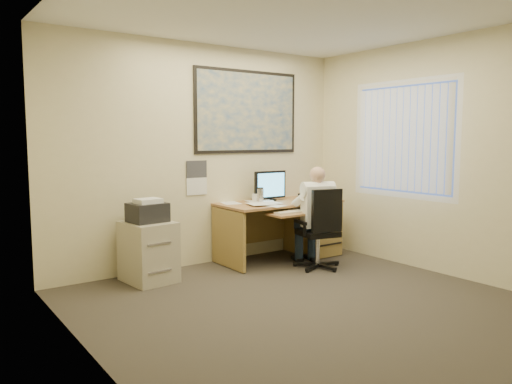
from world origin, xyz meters
TOP-DOWN VIEW (x-y plane):
  - room_shell at (0.00, 0.00)m, footprint 4.00×4.50m
  - desk at (1.23, 1.90)m, footprint 1.60×0.97m
  - world_map at (0.65, 2.23)m, footprint 1.56×0.03m
  - wall_calendar at (-0.10, 2.24)m, footprint 0.28×0.01m
  - window_blinds at (1.97, 0.80)m, footprint 0.06×1.40m
  - filing_cabinet at (-0.89, 1.90)m, footprint 0.53×0.61m
  - office_chair at (1.01, 1.21)m, footprint 0.70×0.70m
  - person at (1.00, 1.28)m, footprint 0.70×0.84m

SIDE VIEW (x-z plane):
  - office_chair at x=1.01m, z-range -0.20..0.77m
  - filing_cabinet at x=-0.89m, z-range -0.07..0.85m
  - desk at x=1.23m, z-range -0.12..1.01m
  - person at x=1.00m, z-range 0.00..1.22m
  - wall_calendar at x=-0.10m, z-range 0.87..1.29m
  - room_shell at x=0.00m, z-range 0.00..2.70m
  - window_blinds at x=1.97m, z-range 0.90..2.20m
  - world_map at x=0.65m, z-range 1.37..2.43m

